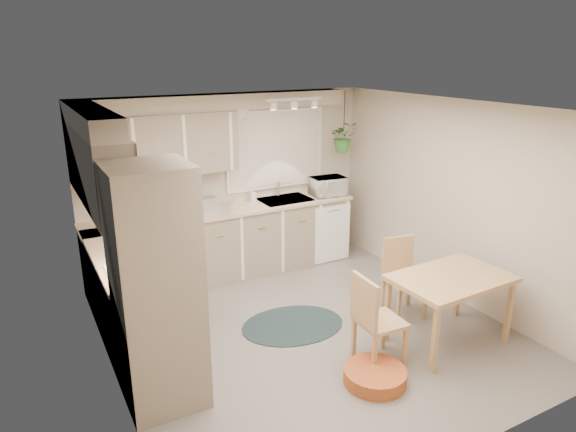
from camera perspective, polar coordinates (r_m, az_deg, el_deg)
The scene contains 35 objects.
floor at distance 5.74m, azimuth 2.15°, elevation -12.61°, with size 4.20×4.20×0.00m, color slate.
ceiling at distance 4.98m, azimuth 2.48°, elevation 11.94°, with size 4.20×4.20×0.00m, color silver.
wall_back at distance 7.04m, azimuth -6.52°, elevation 3.69°, with size 4.00×0.04×2.40m, color #B2A693.
wall_front at distance 3.75m, azimuth 19.32°, elevation -10.43°, with size 4.00×0.04×2.40m, color #B2A693.
wall_left at distance 4.60m, azimuth -19.67°, elevation -5.09°, with size 0.04×4.20×2.40m, color #B2A693.
wall_right at distance 6.46m, azimuth 17.72°, elevation 1.63°, with size 0.04×4.20×2.40m, color #B2A693.
base_cab_left at distance 5.74m, azimuth -17.43°, elevation -8.43°, with size 0.60×1.85×0.90m, color #7E6F5E.
base_cab_back at distance 6.93m, azimuth -6.89°, elevation -3.06°, with size 3.60×0.60×0.90m, color #7E6F5E.
counter_left at distance 5.55m, azimuth -17.78°, elevation -4.05°, with size 0.64×1.89×0.04m, color beige.
counter_back at distance 6.77m, azimuth -7.00°, elevation 0.63°, with size 3.64×0.64×0.04m, color beige.
oven_stack at distance 4.38m, azimuth -14.40°, elevation -7.93°, with size 0.65×0.65×2.10m, color #7E6F5E.
wall_oven_face at distance 4.45m, azimuth -10.40°, elevation -7.18°, with size 0.02×0.56×0.58m, color white.
upper_cab_left at distance 5.40m, azimuth -20.36°, elevation 5.13°, with size 0.35×2.00×0.75m, color #7E6F5E.
upper_cab_back at distance 6.45m, azimuth -14.42°, elevation 7.61°, with size 2.00×0.35×0.75m, color #7E6F5E.
soffit_left at distance 5.32m, azimuth -21.19°, elevation 10.08°, with size 0.30×2.00×0.20m, color #B2A693.
soffit_back at distance 6.65m, azimuth -7.99°, elevation 12.43°, with size 3.60×0.30×0.20m, color #B2A693.
cooktop at distance 5.02m, azimuth -16.36°, elevation -5.97°, with size 0.52×0.58×0.02m, color white.
range_hood at distance 4.86m, azimuth -17.05°, elevation -1.09°, with size 0.40×0.60×0.14m, color white.
window_blinds at distance 7.22m, azimuth -1.37°, elevation 7.40°, with size 1.40×0.02×1.00m, color white.
window_frame at distance 7.23m, azimuth -1.40°, elevation 7.41°, with size 1.50×0.02×1.10m, color silver.
sink at distance 7.15m, azimuth -0.33°, elevation 1.53°, with size 0.70×0.48×0.10m, color #A8ABB0.
dishwasher_front at distance 7.34m, azimuth 4.96°, elevation -2.00°, with size 0.58×0.01×0.83m, color white.
track_light_bar at distance 6.67m, azimuth 0.70°, elevation 12.87°, with size 0.80×0.04×0.04m, color white.
wall_clock at distance 6.90m, azimuth -5.54°, elevation 11.71°, with size 0.30×0.30×0.03m, color #EAB152.
dining_table at distance 5.63m, azimuth 17.37°, elevation -9.84°, with size 1.18×0.79×0.74m, color tan.
chair_left at distance 5.10m, azimuth 10.24°, elevation -11.19°, with size 0.43×0.43×0.92m, color tan.
chair_back at distance 6.01m, azimuth 12.92°, elevation -6.83°, with size 0.42×0.42×0.90m, color tan.
braided_rug at distance 5.84m, azimuth 0.53°, elevation -12.01°, with size 1.16×0.87×0.01m, color black.
pet_bed at distance 5.00m, azimuth 9.63°, elevation -17.12°, with size 0.58×0.58×0.13m, color #BD5725.
microwave at distance 7.33m, azimuth 4.45°, elevation 3.53°, with size 0.48×0.27×0.33m, color white.
soap_bottle at distance 7.07m, azimuth -3.97°, elevation 1.99°, with size 0.08×0.18×0.08m, color white.
hanging_plant at distance 7.34m, azimuth 6.18°, elevation 8.39°, with size 0.38×0.42×0.33m, color #316829.
coffee_maker at distance 6.53m, azimuth -12.53°, elevation 1.28°, with size 0.18×0.21×0.31m, color black.
toaster at distance 6.68m, azimuth -9.21°, elevation 1.27°, with size 0.29×0.17×0.18m, color #A8ABB0.
knife_block at distance 6.67m, azimuth -10.00°, elevation 1.47°, with size 0.11×0.11×0.24m, color tan.
Camera 1 is at (-2.56, -4.23, 2.92)m, focal length 32.00 mm.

